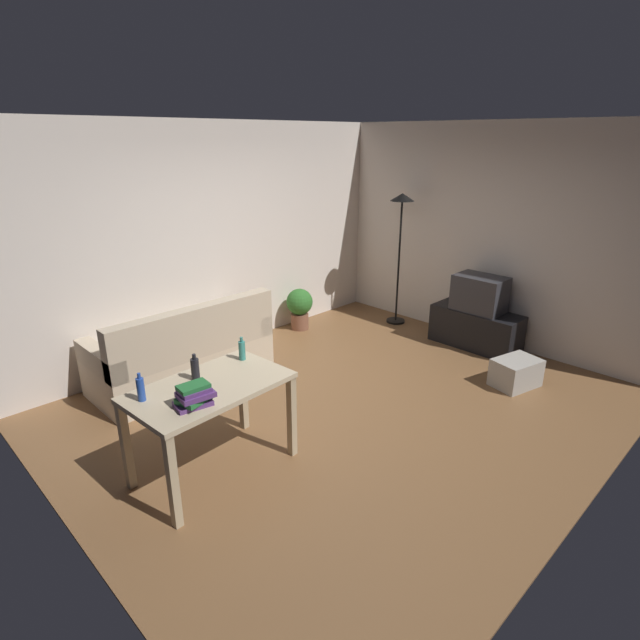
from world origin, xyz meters
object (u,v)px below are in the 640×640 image
Objects in this scene: desk at (210,398)px; bottle_tall at (242,350)px; tv at (480,294)px; couch at (185,356)px; storage_box at (516,373)px; tv_stand at (476,328)px; bottle_blue at (141,389)px; bottle_dark at (195,369)px; torchiere_lamp at (401,223)px; book_stack at (194,396)px; potted_plant at (300,306)px.

bottle_tall reaches higher than desk.
couch is at bearing 61.35° from tv.
storage_box is at bearing 133.87° from couch.
desk is (-3.76, 0.18, 0.41)m from tv_stand.
bottle_tall is at bearing 83.51° from tv.
bottle_blue is 0.45m from bottle_dark.
torchiere_lamp is 8.55× the size of bottle_dark.
book_stack is at bearing -122.67° from bottle_dark.
couch is 1.45m from bottle_tall.
couch reaches higher than desk.
bottle_tall is at bearing 29.27° from book_stack.
bottle_blue is 1.05× the size of bottle_tall.
bottle_tall is (-2.64, 1.23, 0.70)m from storage_box.
bottle_blue reaches higher than potted_plant.
tv is at bearing -90.00° from tv_stand.
bottle_dark is at bearing 2.04° from bottle_blue.
couch is 3.34m from torchiere_lamp.
potted_plant is at bearing 29.83° from tv_stand.
couch is 6.60× the size of book_stack.
tv_stand is at bearing -5.01° from bottle_dark.
potted_plant is at bearing 37.39° from bottle_tall.
couch and tv have the same top height.
bottle_tall reaches higher than storage_box.
tv is 1.21m from storage_box.
bottle_dark is 0.41m from book_stack.
bottle_tall is (0.92, 0.06, -0.01)m from bottle_blue.
couch is 1.62m from bottle_dark.
desk is 0.53m from bottle_tall.
torchiere_lamp is 3.98m from desk.
desk is at bearing 87.21° from tv_stand.
bottle_blue is at bearing 160.79° from desk.
torchiere_lamp is at bearing 12.34° from desk.
couch is 3.88× the size of storage_box.
bottle_blue reaches higher than couch.
potted_plant is (1.96, 0.31, 0.02)m from couch.
bottle_blue is at bearing -176.22° from bottle_tall.
couch reaches higher than tv_stand.
tv is at bearing -89.84° from torchiere_lamp.
bottle_blue reaches higher than book_stack.
torchiere_lamp reaches higher than couch.
couch is 3.55m from storage_box.
bottle_dark is (-0.02, 0.15, 0.20)m from desk.
desk reaches higher than tv_stand.
torchiere_lamp reaches higher than desk.
couch is at bearing 62.81° from book_stack.
bottle_tall is (-0.19, -1.33, 0.54)m from couch.
bottle_dark is 1.05× the size of bottle_tall.
potted_plant reaches higher than storage_box.
potted_plant is at bearing 32.75° from bottle_dark.
torchiere_lamp is 3.93m from bottle_dark.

